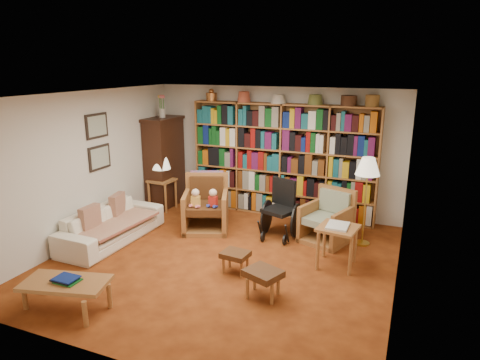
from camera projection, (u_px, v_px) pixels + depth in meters
The scene contains 23 objects.
floor at pixel (223, 260), 6.58m from camera, with size 5.00×5.00×0.00m, color #8D4115.
ceiling at pixel (221, 95), 5.92m from camera, with size 5.00×5.00×0.00m, color silver.
wall_back at pixel (275, 151), 8.48m from camera, with size 5.00×5.00×0.00m, color silver.
wall_front at pixel (111, 248), 4.03m from camera, with size 5.00×5.00×0.00m, color silver.
wall_left at pixel (87, 167), 7.18m from camera, with size 5.00×5.00×0.00m, color silver.
wall_right at pixel (404, 202), 5.33m from camera, with size 5.00×5.00×0.00m, color silver.
bookshelf at pixel (282, 157), 8.28m from camera, with size 3.60×0.30×2.42m.
curio_cabinet at pixel (165, 161), 8.95m from camera, with size 0.50×0.95×2.40m.
framed_pictures at pixel (98, 142), 7.34m from camera, with size 0.03×0.52×0.97m.
sofa at pixel (112, 225), 7.23m from camera, with size 0.77×1.98×0.58m, color #F2E7CD.
sofa_throw at pixel (114, 225), 7.21m from camera, with size 0.79×1.47×0.04m, color beige.
cushion_left at pixel (118, 209), 7.54m from camera, with size 0.13×0.40×0.40m, color maroon.
cushion_right at pixel (90, 222), 6.92m from camera, with size 0.12×0.39×0.39m, color maroon.
side_table_lamp at pixel (162, 186), 8.76m from camera, with size 0.50×0.50×0.64m.
table_lamp at pixel (161, 163), 8.63m from camera, with size 0.38×0.38×0.52m.
armchair_leather at pixel (208, 207), 7.78m from camera, with size 1.08×1.08×1.00m.
armchair_sage at pixel (327, 221), 7.27m from camera, with size 0.94×0.95×0.89m.
wheelchair at pixel (281, 211), 7.44m from camera, with size 0.62×0.79×0.99m.
floor_lamp at pixel (368, 170), 6.84m from camera, with size 0.39×0.39×1.48m.
side_table_papers at pixel (338, 233), 6.26m from camera, with size 0.61×0.61×0.65m.
footstool_a at pixel (235, 256), 6.13m from camera, with size 0.41×0.36×0.32m.
footstool_b at pixel (263, 275), 5.48m from camera, with size 0.55×0.51×0.37m.
coffee_table at pixel (66, 284), 5.20m from camera, with size 1.13×0.76×0.43m.
Camera 1 is at (2.55, -5.47, 2.93)m, focal length 32.00 mm.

